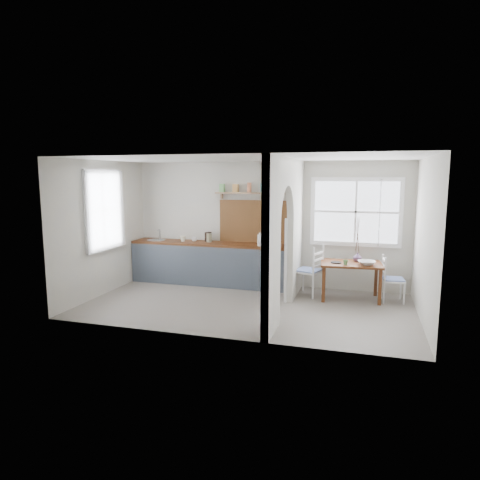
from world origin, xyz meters
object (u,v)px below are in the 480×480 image
(chair_right, at_px, (393,279))
(chair_left, at_px, (308,270))
(kettle, at_px, (262,239))
(vase, at_px, (357,257))
(dining_table, at_px, (350,281))

(chair_right, bearing_deg, chair_left, 84.46)
(chair_left, relative_size, kettle, 3.68)
(chair_left, bearing_deg, vase, 117.82)
(chair_right, distance_m, vase, 0.75)
(dining_table, bearing_deg, vase, 54.47)
(chair_left, bearing_deg, kettle, -81.16)
(chair_right, bearing_deg, kettle, 80.41)
(kettle, bearing_deg, vase, -6.90)
(chair_left, distance_m, kettle, 1.13)
(chair_left, xyz_separation_m, kettle, (-0.98, 0.18, 0.54))
(dining_table, relative_size, chair_left, 1.12)
(chair_left, height_order, kettle, kettle)
(dining_table, distance_m, chair_left, 0.82)
(dining_table, bearing_deg, chair_right, -2.04)
(dining_table, relative_size, chair_right, 1.31)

